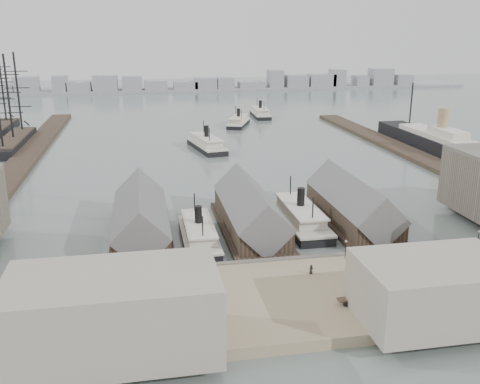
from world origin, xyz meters
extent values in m
plane|color=#566461|center=(0.00, 0.00, 0.00)|extent=(900.00, 900.00, 0.00)
cube|color=gray|center=(0.00, -20.00, 1.00)|extent=(180.00, 30.00, 2.00)
cube|color=#59544C|center=(0.00, -5.20, 1.15)|extent=(180.00, 1.20, 2.30)
cube|color=#2D231C|center=(-68.00, 100.00, 0.80)|extent=(10.00, 220.00, 1.60)
cube|color=#2D231C|center=(78.00, 90.00, 0.80)|extent=(10.00, 180.00, 1.60)
cube|color=#2D231C|center=(-26.00, 16.00, 0.60)|extent=(14.00, 42.00, 1.20)
cube|color=#2D231C|center=(-26.00, 17.00, 3.70)|extent=(12.00, 36.00, 5.00)
cube|color=#59595B|center=(-26.00, 17.00, 6.30)|extent=(12.60, 37.00, 12.60)
cube|color=#2D231C|center=(0.00, 16.00, 0.60)|extent=(14.00, 42.00, 1.20)
cube|color=#2D231C|center=(0.00, 17.00, 3.70)|extent=(12.00, 36.00, 5.00)
cube|color=#59595B|center=(0.00, 17.00, 6.30)|extent=(12.60, 37.00, 12.60)
cube|color=#2D231C|center=(26.00, 16.00, 0.60)|extent=(14.00, 42.00, 1.20)
cube|color=#2D231C|center=(26.00, 17.00, 3.70)|extent=(12.00, 36.00, 5.00)
cube|color=#59595B|center=(26.00, 17.00, 6.30)|extent=(12.60, 37.00, 12.60)
cube|color=gray|center=(20.00, -32.00, 7.00)|extent=(24.00, 16.00, 10.00)
cube|color=gray|center=(-30.00, -32.00, 8.00)|extent=(30.00, 16.00, 12.00)
cylinder|color=black|center=(-45.00, -7.00, 3.80)|extent=(0.16, 0.16, 3.60)
sphere|color=beige|center=(-45.00, -7.00, 5.70)|extent=(0.44, 0.44, 0.44)
cylinder|color=black|center=(-15.00, -7.00, 3.80)|extent=(0.16, 0.16, 3.60)
sphere|color=beige|center=(-15.00, -7.00, 5.70)|extent=(0.44, 0.44, 0.44)
cylinder|color=black|center=(15.00, -7.00, 3.80)|extent=(0.16, 0.16, 3.60)
sphere|color=beige|center=(15.00, -7.00, 5.70)|extent=(0.44, 0.44, 0.44)
cylinder|color=black|center=(45.00, -7.00, 3.80)|extent=(0.16, 0.16, 3.60)
sphere|color=beige|center=(45.00, -7.00, 5.70)|extent=(0.44, 0.44, 0.44)
cube|color=gray|center=(0.00, 340.00, 1.00)|extent=(500.00, 40.00, 2.00)
cube|color=gray|center=(-123.57, 330.00, 3.62)|extent=(14.71, 14.00, 7.23)
cube|color=gray|center=(-107.98, 330.00, 6.62)|extent=(17.63, 14.00, 13.23)
cube|color=gray|center=(-83.49, 330.00, 6.79)|extent=(10.74, 14.00, 13.58)
cube|color=gray|center=(-69.86, 330.00, 4.32)|extent=(18.06, 14.00, 8.64)
cube|color=gray|center=(-49.92, 330.00, 6.64)|extent=(18.55, 14.00, 13.29)
cube|color=gray|center=(-29.70, 330.00, 6.24)|extent=(15.33, 14.00, 12.47)
cube|color=gray|center=(-11.29, 330.00, 4.36)|extent=(17.56, 14.00, 8.72)
cube|color=gray|center=(11.96, 330.00, 3.82)|extent=(18.76, 14.00, 7.63)
cube|color=gray|center=(27.85, 330.00, 5.17)|extent=(17.61, 14.00, 10.35)
cube|color=gray|center=(44.04, 330.00, 5.15)|extent=(13.38, 14.00, 10.30)
cube|color=gray|center=(65.61, 330.00, 3.38)|extent=(20.73, 14.00, 6.75)
cube|color=gray|center=(85.69, 330.00, 7.79)|extent=(11.51, 14.00, 15.57)
cube|color=gray|center=(103.47, 330.00, 5.63)|extent=(18.17, 14.00, 11.26)
cube|color=gray|center=(125.20, 330.00, 5.92)|extent=(21.81, 14.00, 11.83)
cube|color=gray|center=(139.05, 330.00, 7.75)|extent=(11.12, 14.00, 15.50)
cube|color=gray|center=(159.69, 330.00, 5.14)|extent=(10.90, 14.00, 10.29)
cube|color=gray|center=(177.90, 330.00, 7.86)|extent=(17.95, 14.00, 15.72)
cube|color=gray|center=(197.92, 330.00, 5.26)|extent=(14.21, 14.00, 10.51)
cube|color=black|center=(-13.00, 12.10, 0.83)|extent=(7.39, 25.87, 1.66)
cube|color=beige|center=(-13.00, 12.10, 2.03)|extent=(7.76, 25.87, 0.46)
cube|color=beige|center=(-13.00, 12.10, 3.33)|extent=(6.00, 18.48, 2.03)
cube|color=beige|center=(-13.00, 12.10, 4.62)|extent=(6.47, 20.32, 0.37)
cylinder|color=black|center=(-13.00, 12.10, 6.65)|extent=(1.66, 1.66, 4.16)
cylinder|color=black|center=(-13.00, 20.42, 6.47)|extent=(0.28, 0.28, 5.54)
cylinder|color=black|center=(-13.00, 3.79, 6.47)|extent=(0.28, 0.28, 5.54)
cube|color=black|center=(13.00, 18.08, 0.94)|extent=(8.33, 29.14, 1.87)
cube|color=beige|center=(13.00, 18.08, 2.29)|extent=(8.74, 29.14, 0.52)
cube|color=beige|center=(13.00, 18.08, 3.75)|extent=(6.76, 20.82, 2.29)
cube|color=beige|center=(13.00, 18.08, 5.20)|extent=(7.29, 22.90, 0.42)
cylinder|color=black|center=(13.00, 18.08, 7.49)|extent=(1.87, 1.87, 4.68)
cylinder|color=black|center=(13.00, 27.45, 7.29)|extent=(0.31, 0.31, 6.24)
cylinder|color=black|center=(13.00, 8.71, 7.29)|extent=(0.31, 0.31, 6.24)
cube|color=black|center=(1.31, 110.72, 0.94)|extent=(13.72, 30.32, 1.88)
cube|color=beige|center=(1.31, 110.72, 2.30)|extent=(14.13, 30.40, 0.52)
cube|color=beige|center=(1.31, 110.72, 3.76)|extent=(10.61, 21.81, 2.30)
cube|color=beige|center=(1.31, 110.72, 5.23)|extent=(11.52, 23.97, 0.42)
cylinder|color=black|center=(1.31, 110.72, 7.53)|extent=(1.88, 1.88, 4.70)
cylinder|color=black|center=(1.31, 120.13, 7.32)|extent=(0.31, 0.31, 6.27)
cylinder|color=black|center=(1.31, 101.31, 7.32)|extent=(0.31, 0.31, 6.27)
cube|color=black|center=(24.35, 164.01, 0.84)|extent=(16.30, 26.96, 1.67)
cube|color=beige|center=(24.35, 164.01, 2.05)|extent=(16.65, 27.10, 0.46)
cube|color=beige|center=(24.35, 164.01, 3.35)|extent=(12.33, 19.52, 2.05)
cube|color=beige|center=(24.35, 164.01, 4.65)|extent=(13.43, 21.42, 0.37)
cylinder|color=black|center=(24.35, 164.01, 6.69)|extent=(1.67, 1.67, 4.18)
cylinder|color=black|center=(24.35, 172.37, 6.51)|extent=(0.28, 0.28, 5.58)
cylinder|color=black|center=(24.35, 155.64, 6.51)|extent=(0.28, 0.28, 5.58)
cube|color=black|center=(41.70, 190.40, 0.88)|extent=(9.04, 27.63, 1.75)
cube|color=beige|center=(41.70, 190.40, 2.14)|extent=(9.43, 27.64, 0.49)
cube|color=beige|center=(41.70, 190.40, 3.51)|extent=(7.22, 19.77, 2.14)
cube|color=beige|center=(41.70, 190.40, 4.87)|extent=(7.80, 21.74, 0.39)
cylinder|color=black|center=(41.70, 190.40, 7.02)|extent=(1.75, 1.75, 4.39)
cylinder|color=black|center=(41.70, 199.17, 6.82)|extent=(0.29, 0.29, 5.85)
cylinder|color=black|center=(41.70, 181.62, 6.82)|extent=(0.29, 0.29, 5.85)
cube|color=black|center=(-77.13, 130.46, 1.84)|extent=(9.21, 53.22, 3.68)
cube|color=#2D231C|center=(-77.13, 130.46, 3.99)|extent=(8.70, 47.90, 0.61)
cylinder|color=black|center=(-77.13, 130.46, 20.47)|extent=(0.82, 0.82, 34.80)
cylinder|color=black|center=(-77.13, 149.08, 20.47)|extent=(0.82, 0.82, 34.80)
cylinder|color=black|center=(-90.13, 178.32, 20.60)|extent=(0.82, 0.82, 35.02)
cube|color=black|center=(92.00, 88.30, 2.79)|extent=(12.10, 88.45, 5.59)
cube|color=beige|center=(92.00, 88.30, 6.52)|extent=(10.24, 51.21, 1.86)
cube|color=beige|center=(92.00, 83.64, 8.84)|extent=(7.45, 18.62, 2.79)
cylinder|color=tan|center=(92.00, 88.30, 13.03)|extent=(4.10, 4.10, 9.31)
cube|color=black|center=(32.06, -15.59, 2.41)|extent=(3.73, 9.92, 0.81)
cube|color=#303B2B|center=(32.06, -15.59, 4.14)|extent=(3.90, 10.44, 2.65)
cube|color=#59595B|center=(32.06, -15.59, 5.62)|extent=(4.16, 10.87, 0.31)
imported|color=black|center=(-46.99, -11.91, 2.84)|extent=(1.66, 1.51, 1.67)
cube|color=#3F2D21|center=(-49.57, -12.21, 2.90)|extent=(2.76, 1.79, 0.25)
cylinder|color=black|center=(-49.49, -12.91, 2.55)|extent=(1.10, 0.21, 1.10)
cylinder|color=black|center=(-49.65, -11.52, 2.55)|extent=(1.10, 0.21, 1.10)
imported|color=black|center=(-17.06, -20.58, 2.76)|extent=(1.94, 1.17, 1.53)
cube|color=#3F2D21|center=(-19.60, -20.05, 2.90)|extent=(2.85, 2.00, 0.25)
cylinder|color=black|center=(-19.74, -20.74, 2.55)|extent=(1.09, 0.30, 1.10)
cylinder|color=black|center=(-19.46, -19.37, 2.55)|extent=(1.09, 0.30, 1.10)
imported|color=black|center=(10.39, -25.50, 2.82)|extent=(1.45, 1.68, 1.65)
cube|color=#3F2D21|center=(7.79, -25.42, 2.90)|extent=(2.65, 1.58, 0.25)
cylinder|color=black|center=(7.77, -26.12, 2.55)|extent=(1.10, 0.12, 1.10)
cylinder|color=black|center=(7.81, -24.72, 2.55)|extent=(1.10, 0.12, 1.10)
imported|color=black|center=(-43.56, -9.42, 2.87)|extent=(0.79, 0.77, 1.75)
imported|color=black|center=(-34.92, -17.13, 2.81)|extent=(0.88, 0.74, 1.61)
imported|color=black|center=(-27.95, -11.17, 2.90)|extent=(1.32, 1.24, 1.79)
imported|color=black|center=(-20.75, -22.30, 2.86)|extent=(1.01, 1.02, 1.72)
imported|color=black|center=(5.88, -12.72, 2.91)|extent=(0.98, 0.73, 1.82)
imported|color=black|center=(15.22, -23.43, 2.83)|extent=(0.72, 0.61, 1.66)
imported|color=black|center=(14.22, -14.97, 2.89)|extent=(1.07, 0.98, 1.77)
camera|label=1|loc=(-24.80, -102.19, 46.87)|focal=40.00mm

